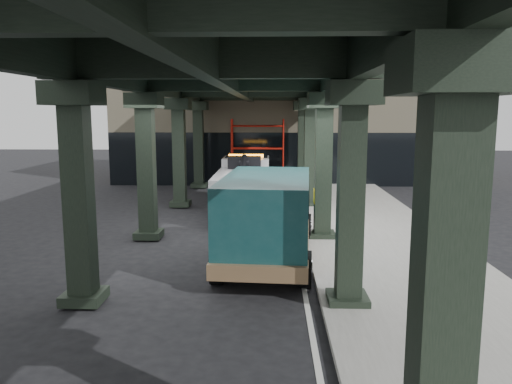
# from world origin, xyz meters

# --- Properties ---
(ground) EXTENTS (90.00, 90.00, 0.00)m
(ground) POSITION_xyz_m (0.00, 0.00, 0.00)
(ground) COLOR black
(ground) RESTS_ON ground
(sidewalk) EXTENTS (5.00, 40.00, 0.15)m
(sidewalk) POSITION_xyz_m (4.50, 2.00, 0.07)
(sidewalk) COLOR gray
(sidewalk) RESTS_ON ground
(lane_stripe) EXTENTS (0.12, 38.00, 0.01)m
(lane_stripe) POSITION_xyz_m (1.70, 2.00, 0.01)
(lane_stripe) COLOR silver
(lane_stripe) RESTS_ON ground
(viaduct) EXTENTS (7.40, 32.00, 6.40)m
(viaduct) POSITION_xyz_m (-0.40, 2.00, 5.46)
(viaduct) COLOR black
(viaduct) RESTS_ON ground
(building) EXTENTS (22.00, 10.00, 8.00)m
(building) POSITION_xyz_m (2.00, 20.00, 4.00)
(building) COLOR #C6B793
(building) RESTS_ON ground
(scaffolding) EXTENTS (3.08, 0.88, 4.00)m
(scaffolding) POSITION_xyz_m (0.00, 14.64, 2.11)
(scaffolding) COLOR red
(scaffolding) RESTS_ON ground
(tow_truck) EXTENTS (2.39, 7.79, 2.54)m
(tow_truck) POSITION_xyz_m (-0.37, 7.10, 1.24)
(tow_truck) COLOR black
(tow_truck) RESTS_ON ground
(towed_van) EXTENTS (2.95, 6.55, 2.59)m
(towed_van) POSITION_xyz_m (0.76, -0.58, 1.39)
(towed_van) COLOR #123F41
(towed_van) RESTS_ON ground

